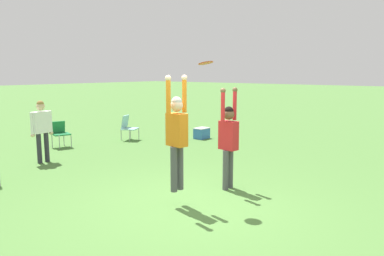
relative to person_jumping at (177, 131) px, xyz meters
The scene contains 8 objects.
ground_plane 1.38m from the person_jumping, 44.00° to the right, with size 120.00×120.00×0.00m, color #4C7A38.
person_jumping is the anchor object (origin of this frame).
person_defending 1.42m from the person_jumping, ahead, with size 0.53×0.40×2.06m.
frisbee 1.30m from the person_jumping, 23.84° to the right, with size 0.27×0.26×0.07m.
camping_chair_0 6.82m from the person_jumping, 55.96° to the left, with size 0.68×0.74×0.86m.
camping_chair_3 6.56m from the person_jumping, 75.88° to the left, with size 0.61×0.65×0.82m.
person_spectator_near 4.87m from the person_jumping, 87.63° to the left, with size 0.62×0.25×1.63m.
cooler_box 6.86m from the person_jumping, 33.85° to the left, with size 0.52×0.38×0.39m.
Camera 1 is at (-4.99, -4.04, 2.38)m, focal length 35.00 mm.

